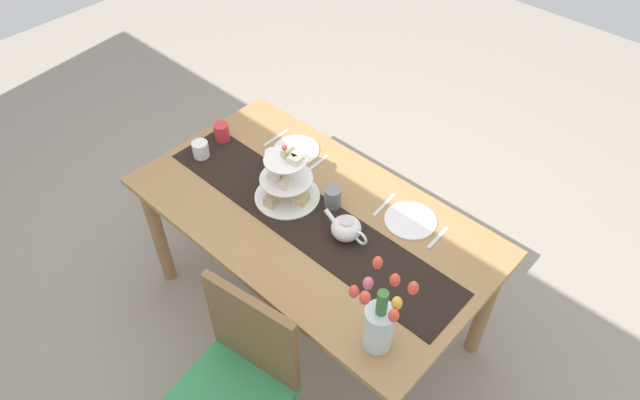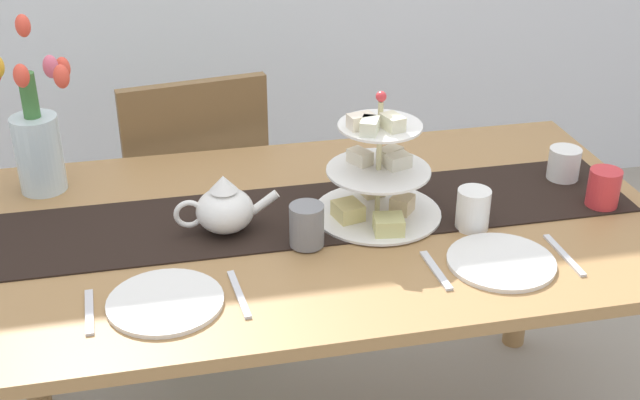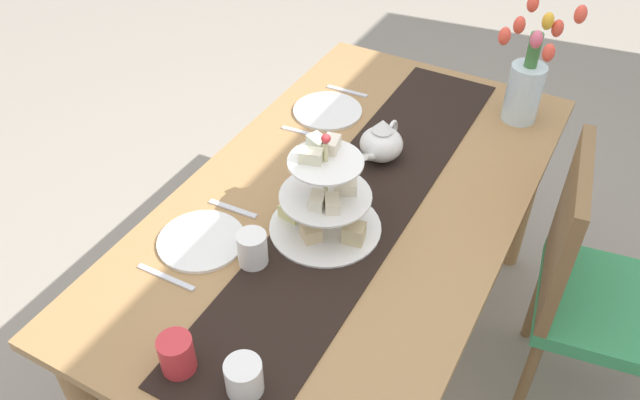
{
  "view_description": "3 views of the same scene",
  "coord_description": "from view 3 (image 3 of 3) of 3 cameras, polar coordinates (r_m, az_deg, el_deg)",
  "views": [
    {
      "loc": [
        -1.21,
        1.25,
        2.58
      ],
      "look_at": [
        0.01,
        -0.07,
        0.77
      ],
      "focal_mm": 31.83,
      "sensor_mm": 36.0,
      "label": 1
    },
    {
      "loc": [
        -0.34,
        -1.65,
        1.69
      ],
      "look_at": [
        0.01,
        -0.02,
        0.82
      ],
      "focal_mm": 46.78,
      "sensor_mm": 36.0,
      "label": 2
    },
    {
      "loc": [
        1.26,
        0.59,
        1.94
      ],
      "look_at": [
        0.1,
        -0.04,
        0.79
      ],
      "focal_mm": 36.26,
      "sensor_mm": 36.0,
      "label": 3
    }
  ],
  "objects": [
    {
      "name": "fork_left",
      "position": [
        2.29,
        2.41,
        9.56
      ],
      "size": [
        0.02,
        0.15,
        0.01
      ],
      "primitive_type": "cube",
      "rotation": [
        0.0,
        0.0,
        0.04
      ],
      "color": "silver",
      "rests_on": "dining_table"
    },
    {
      "name": "ground_plane",
      "position": [
        2.39,
        2.13,
        -13.49
      ],
      "size": [
        8.0,
        8.0,
        0.0
      ],
      "primitive_type": "plane",
      "color": "gray"
    },
    {
      "name": "dining_table",
      "position": [
        1.9,
        2.6,
        -2.11
      ],
      "size": [
        1.64,
        0.91,
        0.75
      ],
      "color": "#A37747",
      "rests_on": "ground_plane"
    },
    {
      "name": "knife_right",
      "position": [
        1.65,
        -13.42,
        -6.66
      ],
      "size": [
        0.02,
        0.17,
        0.01
      ],
      "primitive_type": "cube",
      "rotation": [
        0.0,
        0.0,
        0.01
      ],
      "color": "silver",
      "rests_on": "dining_table"
    },
    {
      "name": "chair_left",
      "position": [
        2.08,
        22.79,
        -6.92
      ],
      "size": [
        0.48,
        0.48,
        0.91
      ],
      "color": "brown",
      "rests_on": "ground_plane"
    },
    {
      "name": "mug_orange",
      "position": [
        1.44,
        -12.52,
        -13.18
      ],
      "size": [
        0.08,
        0.08,
        0.09
      ],
      "primitive_type": "cylinder",
      "color": "red",
      "rests_on": "dining_table"
    },
    {
      "name": "tulip_vase",
      "position": [
        2.17,
        17.81,
        10.1
      ],
      "size": [
        0.2,
        0.22,
        0.41
      ],
      "color": "silver",
      "rests_on": "dining_table"
    },
    {
      "name": "tiered_cake_stand",
      "position": [
        1.67,
        0.45,
        -0.15
      ],
      "size": [
        0.3,
        0.3,
        0.3
      ],
      "color": "beige",
      "rests_on": "table_runner"
    },
    {
      "name": "dinner_plate_right",
      "position": [
        1.72,
        -10.43,
        -3.55
      ],
      "size": [
        0.23,
        0.23,
        0.01
      ],
      "primitive_type": "cylinder",
      "color": "white",
      "rests_on": "dining_table"
    },
    {
      "name": "mug_white_text",
      "position": [
        1.62,
        -5.99,
        -4.33
      ],
      "size": [
        0.08,
        0.08,
        0.09
      ],
      "primitive_type": "cylinder",
      "color": "white",
      "rests_on": "dining_table"
    },
    {
      "name": "teapot",
      "position": [
        1.94,
        5.46,
        5.08
      ],
      "size": [
        0.24,
        0.13,
        0.14
      ],
      "color": "white",
      "rests_on": "table_runner"
    },
    {
      "name": "table_runner",
      "position": [
        1.82,
        3.71,
        -0.0
      ],
      "size": [
        1.54,
        0.3,
        0.0
      ],
      "primitive_type": "cube",
      "color": "black",
      "rests_on": "dining_table"
    },
    {
      "name": "cream_jug",
      "position": [
        1.39,
        -6.72,
        -15.31
      ],
      "size": [
        0.08,
        0.08,
        0.08
      ],
      "primitive_type": "cylinder",
      "color": "white",
      "rests_on": "dining_table"
    },
    {
      "name": "mug_grey",
      "position": [
        1.86,
        0.47,
        3.13
      ],
      "size": [
        0.08,
        0.08,
        0.09
      ],
      "primitive_type": "cylinder",
      "color": "slate",
      "rests_on": "table_runner"
    },
    {
      "name": "fork_right",
      "position": [
        1.8,
        -7.7,
        -0.78
      ],
      "size": [
        0.02,
        0.15,
        0.01
      ],
      "primitive_type": "cube",
      "rotation": [
        0.0,
        0.0,
        0.04
      ],
      "color": "silver",
      "rests_on": "dining_table"
    },
    {
      "name": "knife_left",
      "position": [
        2.07,
        -1.22,
        5.9
      ],
      "size": [
        0.03,
        0.17,
        0.01
      ],
      "primitive_type": "cube",
      "rotation": [
        0.0,
        0.0,
        0.09
      ],
      "color": "silver",
      "rests_on": "dining_table"
    },
    {
      "name": "dinner_plate_left",
      "position": [
        2.17,
        0.68,
        7.87
      ],
      "size": [
        0.23,
        0.23,
        0.01
      ],
      "primitive_type": "cylinder",
      "color": "white",
      "rests_on": "dining_table"
    }
  ]
}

